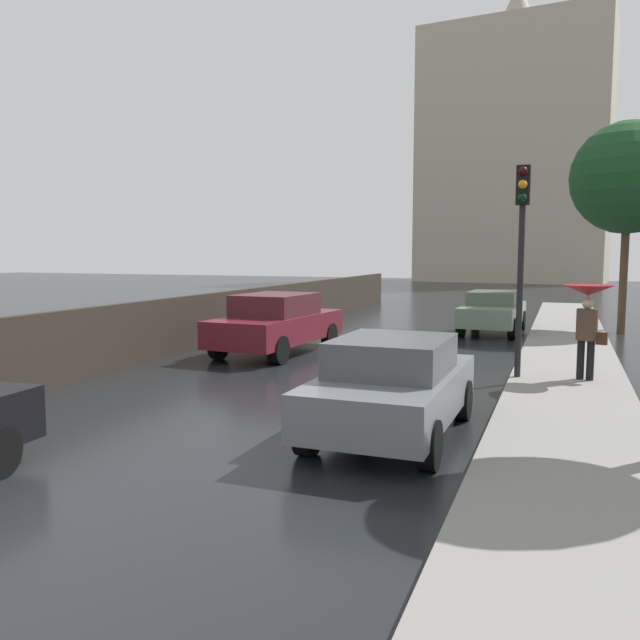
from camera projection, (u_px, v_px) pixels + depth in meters
car_green_mid_road at (493, 311)px, 20.95m from camera, size 1.88×4.16×1.35m
car_grey_far_ahead at (393, 386)px, 9.18m from camera, size 1.83×3.88×1.42m
car_maroon_behind_camera at (277, 323)px, 16.70m from camera, size 2.13×4.53×1.54m
pedestrian_with_umbrella_near at (588, 308)px, 12.47m from camera, size 0.96×0.96×1.84m
traffic_light at (522, 231)px, 12.60m from camera, size 0.26×0.39×4.13m
street_tree_near at (628, 178)px, 20.37m from camera, size 3.52×3.52×6.69m
distant_tower at (513, 154)px, 55.76m from camera, size 16.24×8.91×25.02m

